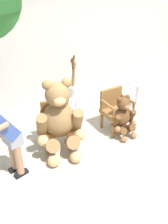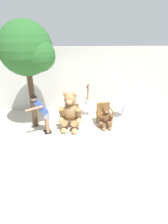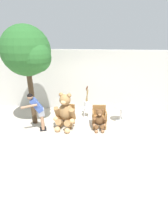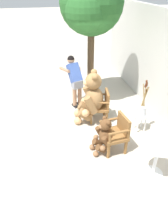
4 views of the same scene
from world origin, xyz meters
The scene contains 11 objects.
ground_plane centered at (0.00, 0.00, 0.00)m, with size 60.00×60.00×0.00m, color #B2A899.
back_wall centered at (0.00, 2.40, 1.40)m, with size 10.00×0.16×2.80m, color beige.
wooden_chair_left centered at (-0.64, 0.65, 0.46)m, with size 0.64×0.61×0.86m.
wooden_chair_right centered at (0.64, 0.65, 0.46)m, with size 0.61×0.58×0.86m.
teddy_bear_large centered at (-0.66, 0.39, 0.70)m, with size 0.89×0.88×1.44m.
teddy_bear_small centered at (0.66, 0.36, 0.43)m, with size 0.53×0.52×0.88m.
person_visitor centered at (-1.64, 0.12, 0.90)m, with size 0.75×0.65×1.51m.
white_stool centered at (0.07, 1.51, 0.36)m, with size 0.34×0.34×0.46m.
brush_bucket centered at (0.07, 1.51, 0.68)m, with size 0.22×0.22×0.96m.
round_side_table centered at (1.54, 1.15, 0.45)m, with size 0.56×0.56×0.72m.
patio_tree centered at (-1.96, 0.65, 2.82)m, with size 1.85×1.76×3.75m.
Camera 3 is at (0.68, -5.60, 3.45)m, focal length 28.00 mm.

